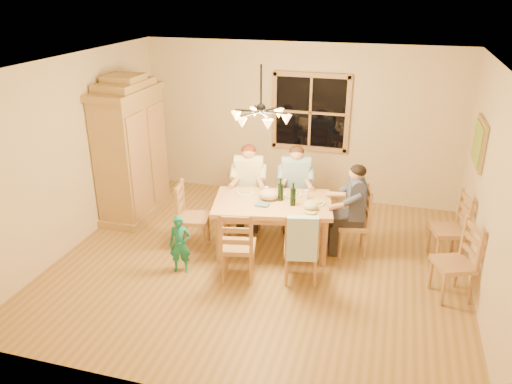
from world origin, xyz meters
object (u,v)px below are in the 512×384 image
(chair_far_right, at_px, (295,209))
(chair_near_right, at_px, (301,259))
(adult_plaid_man, at_px, (296,177))
(chandelier, at_px, (261,116))
(chair_near_left, at_px, (238,256))
(chair_end_left, at_px, (194,228))
(wine_bottle_b, at_px, (293,194))
(armoire, at_px, (132,153))
(chair_end_right, at_px, (352,233))
(chair_spare_front, at_px, (451,275))
(adult_slate_man, at_px, (355,199))
(child, at_px, (180,244))
(wine_bottle_a, at_px, (281,189))
(chair_far_left, at_px, (249,207))
(chair_spare_back, at_px, (446,240))
(dining_table, at_px, (273,208))
(adult_woman, at_px, (249,176))

(chair_far_right, relative_size, chair_near_right, 1.00)
(adult_plaid_man, bearing_deg, chair_far_right, 78.71)
(chandelier, xyz_separation_m, chair_near_left, (-0.19, -0.43, -1.77))
(chair_near_right, height_order, chair_end_left, same)
(chair_end_left, distance_m, wine_bottle_b, 1.55)
(armoire, xyz_separation_m, chair_end_right, (3.60, -0.37, -0.75))
(chair_spare_front, bearing_deg, chair_near_left, 74.36)
(wine_bottle_b, bearing_deg, adult_slate_man, 18.63)
(armoire, height_order, adult_plaid_man, armoire)
(chair_end_right, bearing_deg, child, 106.40)
(chair_near_right, distance_m, wine_bottle_a, 1.07)
(chair_end_left, bearing_deg, chair_near_right, 63.43)
(wine_bottle_a, height_order, wine_bottle_b, same)
(child, bearing_deg, chair_far_left, 60.42)
(chandelier, xyz_separation_m, armoire, (-2.42, 1.00, -1.02))
(chandelier, relative_size, armoire, 0.33)
(chair_spare_back, bearing_deg, armoire, 72.74)
(chair_spare_front, bearing_deg, chandelier, 64.91)
(dining_table, distance_m, chair_far_left, 0.94)
(chair_end_right, bearing_deg, chair_spare_front, -132.36)
(chair_far_right, height_order, adult_woman, adult_woman)
(dining_table, height_order, chair_end_left, chair_end_left)
(chair_near_right, relative_size, chair_spare_front, 1.00)
(wine_bottle_b, bearing_deg, dining_table, 170.07)
(chandelier, relative_size, chair_near_left, 0.78)
(wine_bottle_a, relative_size, child, 0.41)
(chair_end_left, bearing_deg, wine_bottle_a, 92.15)
(chair_end_left, bearing_deg, chandelier, 68.55)
(armoire, height_order, chair_end_right, armoire)
(child, bearing_deg, wine_bottle_b, 19.95)
(chair_near_left, height_order, adult_woman, adult_woman)
(chair_far_right, bearing_deg, chair_spare_front, 137.21)
(adult_woman, xyz_separation_m, chair_spare_front, (2.94, -1.22, -0.54))
(armoire, height_order, chair_near_left, armoire)
(chair_far_left, bearing_deg, adult_slate_man, 153.43)
(chair_near_right, relative_size, adult_slate_man, 1.13)
(chair_near_left, bearing_deg, wine_bottle_a, 57.79)
(wine_bottle_b, height_order, chair_spare_back, wine_bottle_b)
(armoire, bearing_deg, chair_end_left, -30.55)
(dining_table, relative_size, wine_bottle_b, 5.44)
(chair_end_left, distance_m, wine_bottle_a, 1.39)
(adult_woman, distance_m, adult_slate_man, 1.72)
(chair_end_left, relative_size, chair_end_right, 1.00)
(adult_woman, bearing_deg, chair_near_left, 90.00)
(chair_end_right, xyz_separation_m, child, (-2.14, -1.12, 0.10))
(dining_table, distance_m, chair_spare_front, 2.47)
(chandelier, relative_size, dining_table, 0.43)
(chair_near_left, xyz_separation_m, adult_plaid_man, (0.41, 1.65, 0.54))
(chair_near_left, bearing_deg, chair_end_left, 133.26)
(chair_end_left, bearing_deg, armoire, -131.85)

